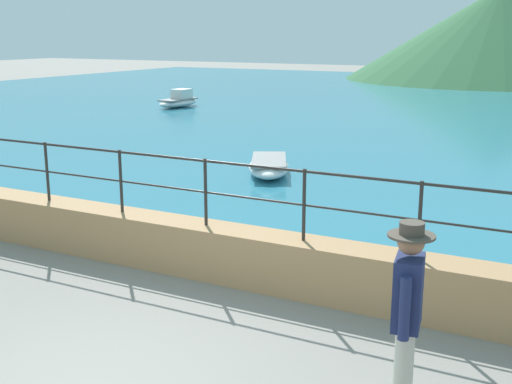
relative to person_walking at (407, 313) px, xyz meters
name	(u,v)px	position (x,y,z in m)	size (l,w,h in m)	color
promenade_wall	(253,258)	(-2.57, 2.16, -0.63)	(20.00, 0.56, 0.70)	tan
railing	(253,186)	(-2.57, 2.16, 0.33)	(18.44, 0.04, 0.90)	#282623
lake_water	(500,108)	(-2.57, 24.80, -0.95)	(64.00, 44.32, 0.06)	teal
hill_main	(498,34)	(-5.42, 43.08, 2.15)	(20.67, 20.67, 6.26)	#33663D
person_walking	(407,313)	(0.00, 0.00, 0.00)	(0.38, 0.56, 1.75)	beige
boat_1	(179,101)	(-14.97, 18.62, -0.65)	(1.08, 2.36, 0.76)	white
boat_2	(269,166)	(-5.30, 8.07, -0.72)	(1.82, 2.46, 0.36)	white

